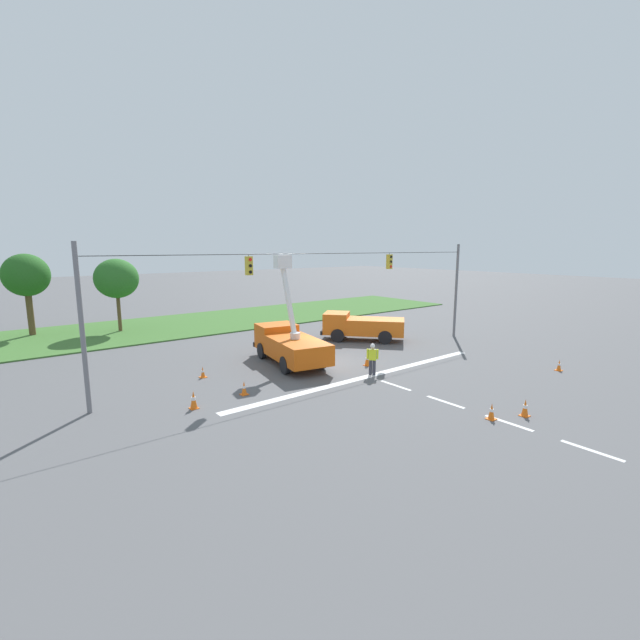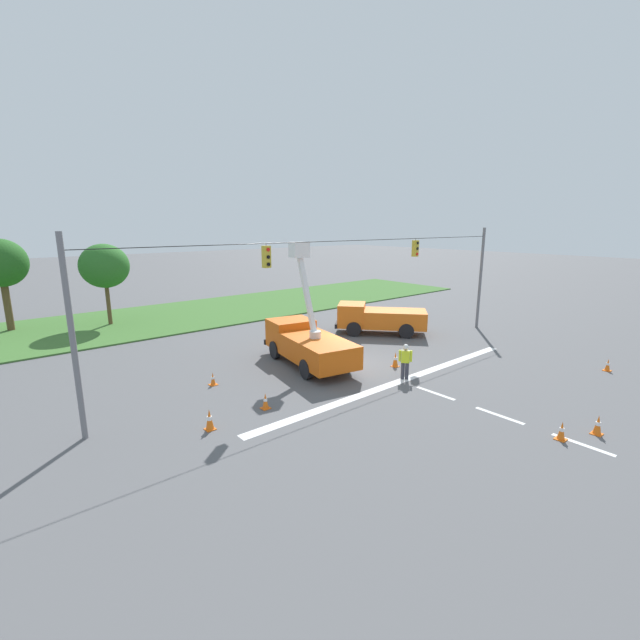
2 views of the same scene
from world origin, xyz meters
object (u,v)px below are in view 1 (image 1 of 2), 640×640
at_px(utility_truck_bucket_lift, 289,342).
at_px(traffic_cone_foreground_left, 492,412).
at_px(tree_west, 26,276).
at_px(road_worker, 372,357).
at_px(traffic_cone_foreground_right, 203,372).
at_px(traffic_cone_mid_left, 194,400).
at_px(tree_centre, 116,279).
at_px(utility_truck_support_near, 361,326).
at_px(traffic_cone_lane_edge_a, 244,388).
at_px(traffic_cone_lane_edge_b, 559,365).
at_px(traffic_cone_near_bucket, 367,359).
at_px(traffic_cone_mid_right, 525,408).

relative_size(utility_truck_bucket_lift, traffic_cone_foreground_left, 10.28).
distance_m(tree_west, road_worker, 28.07).
bearing_deg(traffic_cone_foreground_right, traffic_cone_mid_left, -117.76).
relative_size(tree_centre, traffic_cone_foreground_left, 8.93).
bearing_deg(utility_truck_support_near, traffic_cone_foreground_right, -173.08).
relative_size(tree_west, traffic_cone_lane_edge_a, 9.60).
height_order(tree_west, tree_centre, tree_west).
bearing_deg(traffic_cone_foreground_right, road_worker, -35.14).
relative_size(utility_truck_bucket_lift, traffic_cone_foreground_right, 11.38).
relative_size(tree_centre, utility_truck_support_near, 0.99).
bearing_deg(road_worker, traffic_cone_lane_edge_b, -33.73).
bearing_deg(traffic_cone_lane_edge_a, utility_truck_bucket_lift, 34.78).
bearing_deg(traffic_cone_near_bucket, traffic_cone_mid_left, -178.52).
bearing_deg(utility_truck_bucket_lift, traffic_cone_foreground_left, -82.49).
height_order(traffic_cone_lane_edge_a, traffic_cone_lane_edge_b, traffic_cone_lane_edge_a).
xyz_separation_m(traffic_cone_mid_left, traffic_cone_lane_edge_a, (2.59, 0.24, -0.07)).
relative_size(tree_west, traffic_cone_mid_left, 8.08).
distance_m(traffic_cone_foreground_right, traffic_cone_lane_edge_b, 20.04).
bearing_deg(traffic_cone_lane_edge_a, utility_truck_support_near, 22.98).
relative_size(tree_west, traffic_cone_foreground_right, 10.59).
distance_m(road_worker, traffic_cone_lane_edge_b, 10.83).
distance_m(utility_truck_bucket_lift, traffic_cone_lane_edge_b, 15.64).
height_order(tree_west, utility_truck_bucket_lift, utility_truck_bucket_lift).
bearing_deg(traffic_cone_foreground_right, traffic_cone_foreground_left, -61.31).
bearing_deg(traffic_cone_lane_edge_b, utility_truck_bucket_lift, 135.78).
height_order(utility_truck_bucket_lift, traffic_cone_foreground_right, utility_truck_bucket_lift).
height_order(road_worker, traffic_cone_lane_edge_b, road_worker).
relative_size(traffic_cone_lane_edge_a, traffic_cone_lane_edge_b, 1.05).
relative_size(tree_west, traffic_cone_foreground_left, 9.56).
bearing_deg(utility_truck_support_near, traffic_cone_lane_edge_a, -157.02).
bearing_deg(traffic_cone_lane_edge_a, traffic_cone_foreground_right, 96.54).
relative_size(traffic_cone_mid_right, traffic_cone_lane_edge_b, 1.14).
distance_m(utility_truck_support_near, traffic_cone_foreground_left, 15.71).
height_order(traffic_cone_foreground_right, traffic_cone_lane_edge_b, traffic_cone_lane_edge_b).
height_order(tree_centre, traffic_cone_mid_right, tree_centre).
bearing_deg(road_worker, tree_centre, 109.96).
relative_size(utility_truck_support_near, traffic_cone_lane_edge_a, 9.07).
bearing_deg(traffic_cone_mid_left, tree_centre, 84.80).
distance_m(tree_west, traffic_cone_foreground_left, 34.53).
height_order(traffic_cone_foreground_right, traffic_cone_mid_left, traffic_cone_mid_left).
height_order(tree_centre, traffic_cone_foreground_left, tree_centre).
height_order(traffic_cone_foreground_right, traffic_cone_mid_right, traffic_cone_mid_right).
height_order(traffic_cone_foreground_left, traffic_cone_near_bucket, traffic_cone_near_bucket).
bearing_deg(tree_west, traffic_cone_mid_right, -65.67).
distance_m(utility_truck_bucket_lift, traffic_cone_mid_left, 8.38).
xyz_separation_m(traffic_cone_mid_left, traffic_cone_lane_edge_b, (18.68, -7.24, -0.09)).
xyz_separation_m(utility_truck_support_near, road_worker, (-5.74, -6.93, -0.11)).
distance_m(tree_centre, utility_truck_bucket_lift, 17.92).
height_order(road_worker, traffic_cone_foreground_left, road_worker).
distance_m(tree_centre, traffic_cone_lane_edge_b, 32.59).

